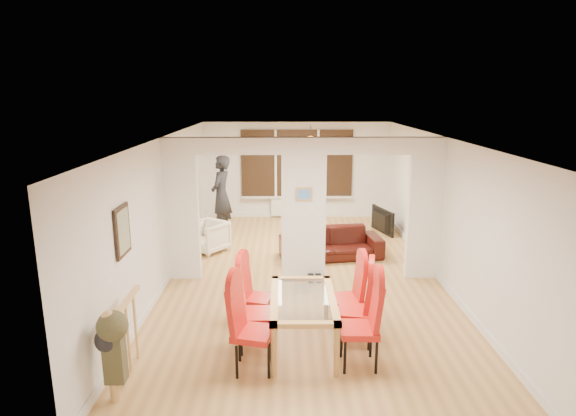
{
  "coord_description": "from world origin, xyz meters",
  "views": [
    {
      "loc": [
        -0.36,
        -8.45,
        3.36
      ],
      "look_at": [
        -0.28,
        0.6,
        1.18
      ],
      "focal_mm": 30.0,
      "sensor_mm": 36.0,
      "label": 1
    }
  ],
  "objects_px": {
    "dining_chair_lb": "(256,309)",
    "dining_chair_lc": "(257,294)",
    "sofa": "(331,243)",
    "coffee_table": "(303,230)",
    "dining_chair_ra": "(359,323)",
    "dining_chair_la": "(253,327)",
    "dining_chair_rb": "(354,306)",
    "dining_chair_rc": "(347,294)",
    "television": "(379,221)",
    "person": "(221,195)",
    "armchair": "(208,237)",
    "bottle": "(306,219)",
    "bowl": "(303,223)",
    "dining_table": "(303,322)"
  },
  "relations": [
    {
      "from": "dining_chair_la",
      "to": "television",
      "type": "bearing_deg",
      "value": 79.68
    },
    {
      "from": "dining_chair_la",
      "to": "dining_chair_rc",
      "type": "distance_m",
      "value": 1.69
    },
    {
      "from": "person",
      "to": "bowl",
      "type": "distance_m",
      "value": 2.09
    },
    {
      "from": "dining_chair_ra",
      "to": "person",
      "type": "distance_m",
      "value": 6.35
    },
    {
      "from": "dining_chair_lc",
      "to": "dining_chair_ra",
      "type": "height_order",
      "value": "dining_chair_ra"
    },
    {
      "from": "dining_chair_lb",
      "to": "dining_chair_la",
      "type": "bearing_deg",
      "value": -92.81
    },
    {
      "from": "dining_chair_rb",
      "to": "bottle",
      "type": "xyz_separation_m",
      "value": [
        -0.41,
        5.31,
        -0.19
      ]
    },
    {
      "from": "person",
      "to": "coffee_table",
      "type": "xyz_separation_m",
      "value": [
        1.98,
        -0.06,
        -0.85
      ]
    },
    {
      "from": "television",
      "to": "bowl",
      "type": "relative_size",
      "value": 4.81
    },
    {
      "from": "sofa",
      "to": "bowl",
      "type": "bearing_deg",
      "value": 97.81
    },
    {
      "from": "sofa",
      "to": "dining_chair_lb",
      "type": "bearing_deg",
      "value": -118.19
    },
    {
      "from": "dining_chair_lb",
      "to": "dining_chair_rc",
      "type": "relative_size",
      "value": 1.09
    },
    {
      "from": "television",
      "to": "person",
      "type": "bearing_deg",
      "value": 73.93
    },
    {
      "from": "dining_table",
      "to": "dining_chair_lb",
      "type": "distance_m",
      "value": 0.66
    },
    {
      "from": "armchair",
      "to": "person",
      "type": "relative_size",
      "value": 0.38
    },
    {
      "from": "dining_table",
      "to": "sofa",
      "type": "height_order",
      "value": "dining_table"
    },
    {
      "from": "dining_chair_lb",
      "to": "coffee_table",
      "type": "xyz_separation_m",
      "value": [
        0.84,
        5.37,
        -0.46
      ]
    },
    {
      "from": "coffee_table",
      "to": "dining_chair_rc",
      "type": "bearing_deg",
      "value": -84.78
    },
    {
      "from": "dining_chair_rc",
      "to": "bottle",
      "type": "bearing_deg",
      "value": 87.77
    },
    {
      "from": "person",
      "to": "dining_chair_lb",
      "type": "bearing_deg",
      "value": 25.83
    },
    {
      "from": "dining_chair_lc",
      "to": "person",
      "type": "relative_size",
      "value": 0.54
    },
    {
      "from": "dining_chair_lb",
      "to": "dining_chair_rc",
      "type": "xyz_separation_m",
      "value": [
        1.28,
        0.58,
        -0.05
      ]
    },
    {
      "from": "person",
      "to": "bowl",
      "type": "height_order",
      "value": "person"
    },
    {
      "from": "bowl",
      "to": "dining_table",
      "type": "bearing_deg",
      "value": -92.29
    },
    {
      "from": "bottle",
      "to": "bowl",
      "type": "relative_size",
      "value": 1.25
    },
    {
      "from": "dining_chair_lb",
      "to": "person",
      "type": "relative_size",
      "value": 0.6
    },
    {
      "from": "dining_chair_rb",
      "to": "person",
      "type": "height_order",
      "value": "person"
    },
    {
      "from": "coffee_table",
      "to": "dining_chair_ra",
      "type": "bearing_deg",
      "value": -85.51
    },
    {
      "from": "coffee_table",
      "to": "television",
      "type": "bearing_deg",
      "value": 3.35
    },
    {
      "from": "dining_chair_rb",
      "to": "armchair",
      "type": "xyz_separation_m",
      "value": [
        -2.59,
        3.97,
        -0.22
      ]
    },
    {
      "from": "dining_chair_rb",
      "to": "dining_chair_rc",
      "type": "distance_m",
      "value": 0.46
    },
    {
      "from": "dining_chair_lb",
      "to": "dining_chair_lc",
      "type": "relative_size",
      "value": 1.11
    },
    {
      "from": "dining_chair_ra",
      "to": "coffee_table",
      "type": "relative_size",
      "value": 1.18
    },
    {
      "from": "sofa",
      "to": "armchair",
      "type": "height_order",
      "value": "armchair"
    },
    {
      "from": "armchair",
      "to": "sofa",
      "type": "bearing_deg",
      "value": 28.7
    },
    {
      "from": "dining_chair_ra",
      "to": "television",
      "type": "distance_m",
      "value": 6.07
    },
    {
      "from": "bowl",
      "to": "dining_chair_rc",
      "type": "bearing_deg",
      "value": -84.83
    },
    {
      "from": "sofa",
      "to": "television",
      "type": "height_order",
      "value": "sofa"
    },
    {
      "from": "television",
      "to": "dining_table",
      "type": "bearing_deg",
      "value": 142.33
    },
    {
      "from": "coffee_table",
      "to": "bowl",
      "type": "bearing_deg",
      "value": 93.27
    },
    {
      "from": "dining_chair_rb",
      "to": "sofa",
      "type": "relative_size",
      "value": 0.53
    },
    {
      "from": "dining_chair_lb",
      "to": "dining_chair_rc",
      "type": "distance_m",
      "value": 1.41
    },
    {
      "from": "dining_chair_lb",
      "to": "armchair",
      "type": "distance_m",
      "value": 4.29
    },
    {
      "from": "dining_chair_la",
      "to": "bowl",
      "type": "bearing_deg",
      "value": 95.93
    },
    {
      "from": "dining_chair_ra",
      "to": "dining_chair_rb",
      "type": "relative_size",
      "value": 1.05
    },
    {
      "from": "bowl",
      "to": "sofa",
      "type": "bearing_deg",
      "value": -74.11
    },
    {
      "from": "dining_table",
      "to": "person",
      "type": "bearing_deg",
      "value": 108.02
    },
    {
      "from": "dining_chair_rc",
      "to": "person",
      "type": "distance_m",
      "value": 5.44
    },
    {
      "from": "dining_chair_la",
      "to": "dining_chair_rb",
      "type": "height_order",
      "value": "dining_chair_la"
    },
    {
      "from": "person",
      "to": "television",
      "type": "distance_m",
      "value": 3.88
    }
  ]
}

